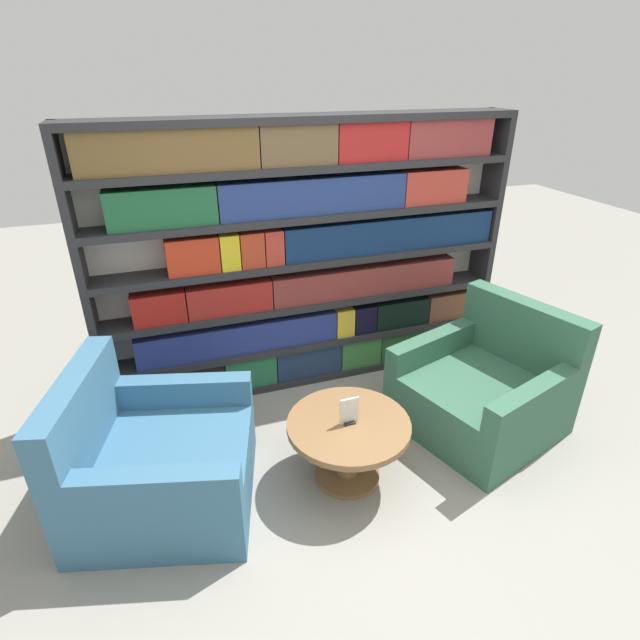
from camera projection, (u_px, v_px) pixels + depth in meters
The scene contains 6 objects.
ground_plane at pixel (382, 496), 2.93m from camera, with size 14.00×14.00×0.00m, color gray.
bookshelf at pixel (310, 259), 3.68m from camera, with size 3.08×0.30×1.99m.
armchair_left at pixel (156, 462), 2.80m from camera, with size 1.15×1.14×0.84m.
armchair_right at pixel (484, 390), 3.43m from camera, with size 1.17×1.16×0.84m.
coffee_table at pixel (348, 438), 2.95m from camera, with size 0.73×0.73×0.41m.
table_sign at pixel (349, 412), 2.86m from camera, with size 0.11×0.06×0.17m.
Camera 1 is at (-1.05, -1.92, 2.25)m, focal length 28.00 mm.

